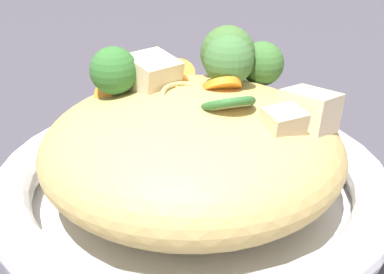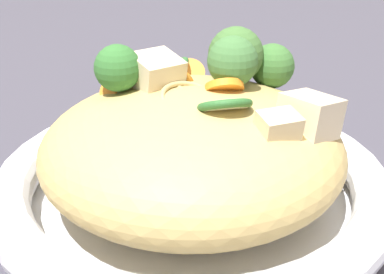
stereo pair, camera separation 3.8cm
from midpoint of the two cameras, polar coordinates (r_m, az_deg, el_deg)
ground_plane at (r=0.42m, az=2.64°, el=-9.40°), size 3.00×3.00×0.00m
serving_bowl at (r=0.41m, az=2.72°, el=-6.15°), size 0.31×0.31×0.05m
noodle_heap at (r=0.39m, az=2.82°, el=-1.22°), size 0.23×0.23×0.09m
broccoli_florets at (r=0.41m, az=6.18°, el=8.47°), size 0.12×0.16×0.07m
carrot_coins at (r=0.41m, az=1.09°, el=6.49°), size 0.10×0.12×0.03m
zucchini_slices at (r=0.40m, az=3.10°, el=5.66°), size 0.13×0.11×0.04m
chicken_chunks at (r=0.37m, az=7.37°, el=4.40°), size 0.09×0.17×0.05m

